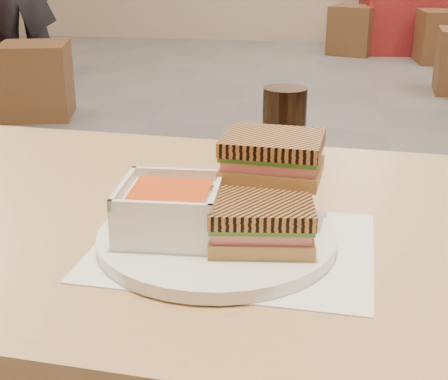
# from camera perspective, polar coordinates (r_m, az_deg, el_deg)

# --- Properties ---
(main_table) EXTENTS (1.24, 0.78, 0.75)m
(main_table) POSITION_cam_1_polar(r_m,az_deg,el_deg) (0.92, 0.49, -8.95)
(main_table) COLOR tan
(main_table) RESTS_ON ground
(tray_liner) EXTENTS (0.35, 0.28, 0.00)m
(tray_liner) POSITION_cam_1_polar(r_m,az_deg,el_deg) (0.79, 0.89, -4.96)
(tray_liner) COLOR white
(tray_liner) RESTS_ON main_table
(plate) EXTENTS (0.29, 0.29, 0.02)m
(plate) POSITION_cam_1_polar(r_m,az_deg,el_deg) (0.79, -0.65, -4.25)
(plate) COLOR white
(plate) RESTS_ON tray_liner
(soup_bowl) EXTENTS (0.12, 0.12, 0.06)m
(soup_bowl) POSITION_cam_1_polar(r_m,az_deg,el_deg) (0.77, -4.79, -1.92)
(soup_bowl) COLOR white
(soup_bowl) RESTS_ON plate
(panini_lower) EXTENTS (0.13, 0.11, 0.05)m
(panini_lower) POSITION_cam_1_polar(r_m,az_deg,el_deg) (0.75, 3.29, -2.83)
(panini_lower) COLOR tan
(panini_lower) RESTS_ON plate
(panini_upper) EXTENTS (0.13, 0.11, 0.06)m
(panini_upper) POSITION_cam_1_polar(r_m,az_deg,el_deg) (0.81, 4.34, 2.99)
(panini_upper) COLOR tan
(panini_upper) RESTS_ON panini_lower
(cola_glass) EXTENTS (0.07, 0.07, 0.14)m
(cola_glass) POSITION_cam_1_polar(r_m,az_deg,el_deg) (1.00, 5.33, 4.97)
(cola_glass) COLOR black
(cola_glass) RESTS_ON main_table
(bg_table_2) EXTENTS (0.93, 0.93, 0.76)m
(bg_table_2) POSITION_cam_1_polar(r_m,az_deg,el_deg) (7.30, 15.66, 14.75)
(bg_table_2) COLOR maroon
(bg_table_2) RESTS_ON ground
(bg_chair_0r) EXTENTS (0.52, 0.52, 0.48)m
(bg_chair_0r) POSITION_cam_1_polar(r_m,az_deg,el_deg) (4.48, -16.27, 9.29)
(bg_chair_0r) COLOR brown
(bg_chair_0r) RESTS_ON ground
(bg_chair_2l) EXTENTS (0.56, 0.56, 0.49)m
(bg_chair_2l) POSITION_cam_1_polar(r_m,az_deg,el_deg) (6.96, 11.40, 13.71)
(bg_chair_2l) COLOR brown
(bg_chair_2l) RESTS_ON ground
(bg_chair_2r) EXTENTS (0.48, 0.48, 0.49)m
(bg_chair_2r) POSITION_cam_1_polar(r_m,az_deg,el_deg) (6.66, 18.73, 12.73)
(bg_chair_2r) COLOR brown
(bg_chair_2r) RESTS_ON ground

